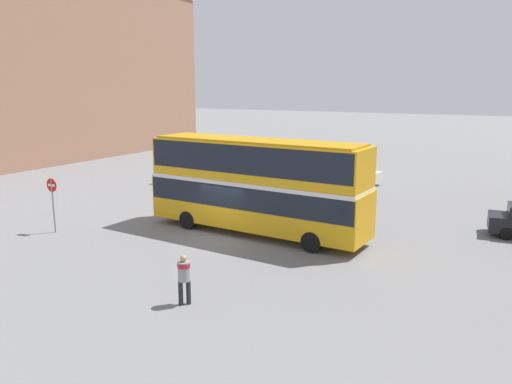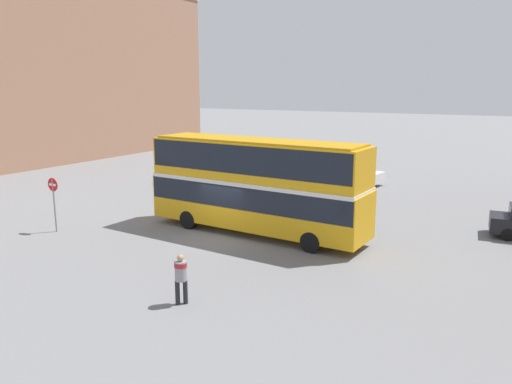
{
  "view_description": "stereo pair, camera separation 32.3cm",
  "coord_description": "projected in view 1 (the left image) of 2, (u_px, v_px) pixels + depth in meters",
  "views": [
    {
      "loc": [
        12.98,
        -19.74,
        7.25
      ],
      "look_at": [
        1.25,
        1.37,
        2.13
      ],
      "focal_mm": 35.0,
      "sensor_mm": 36.0,
      "label": 1
    },
    {
      "loc": [
        13.26,
        -19.58,
        7.25
      ],
      "look_at": [
        1.25,
        1.37,
        2.13
      ],
      "focal_mm": 35.0,
      "sensor_mm": 36.0,
      "label": 2
    }
  ],
  "objects": [
    {
      "name": "no_entry_sign",
      "position": [
        52.0,
        196.0,
        24.91
      ],
      "size": [
        0.69,
        0.08,
        2.79
      ],
      "color": "gray",
      "rests_on": "ground_plane"
    },
    {
      "name": "parked_car_kerb_near",
      "position": [
        349.0,
        173.0,
        37.98
      ],
      "size": [
        4.83,
        2.57,
        1.62
      ],
      "rotation": [
        0.0,
        0.0,
        -0.16
      ],
      "color": "silver",
      "rests_on": "ground_plane"
    },
    {
      "name": "parked_car_kerb_far",
      "position": [
        184.0,
        175.0,
        37.06
      ],
      "size": [
        4.75,
        2.55,
        1.53
      ],
      "rotation": [
        0.0,
        0.0,
        -0.19
      ],
      "color": "silver",
      "rests_on": "ground_plane"
    },
    {
      "name": "double_decker_bus",
      "position": [
        256.0,
        181.0,
        24.57
      ],
      "size": [
        11.52,
        3.2,
        4.74
      ],
      "rotation": [
        0.0,
        0.0,
        -0.05
      ],
      "color": "gold",
      "rests_on": "ground_plane"
    },
    {
      "name": "building_row_left",
      "position": [
        40.0,
        67.0,
        48.7
      ],
      "size": [
        9.17,
        39.35,
        18.14
      ],
      "color": "#9E7056",
      "rests_on": "ground_plane"
    },
    {
      "name": "ground_plane",
      "position": [
        220.0,
        237.0,
        24.55
      ],
      "size": [
        240.0,
        240.0,
        0.0
      ],
      "primitive_type": "plane",
      "color": "slate"
    },
    {
      "name": "pedestrian_foreground",
      "position": [
        184.0,
        274.0,
        16.72
      ],
      "size": [
        0.61,
        0.61,
        1.76
      ],
      "rotation": [
        0.0,
        0.0,
        2.38
      ],
      "color": "#232328",
      "rests_on": "ground_plane"
    }
  ]
}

